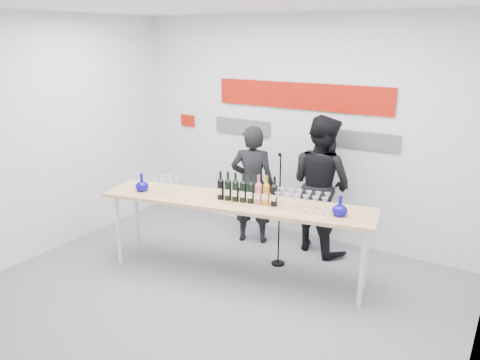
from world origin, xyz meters
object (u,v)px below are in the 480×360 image
(mic_stand, at_px, (279,232))
(presenter_right, at_px, (321,185))
(tasting_table, at_px, (235,206))
(presenter_left, at_px, (252,185))

(mic_stand, bearing_deg, presenter_right, 45.65)
(tasting_table, relative_size, presenter_right, 1.78)
(presenter_right, bearing_deg, presenter_left, 34.95)
(mic_stand, bearing_deg, presenter_left, 120.11)
(tasting_table, distance_m, presenter_right, 1.31)
(presenter_right, distance_m, mic_stand, 0.85)
(tasting_table, bearing_deg, mic_stand, 48.17)
(tasting_table, relative_size, presenter_left, 1.97)
(presenter_left, xyz_separation_m, mic_stand, (0.64, -0.45, -0.37))
(presenter_right, xyz_separation_m, mic_stand, (-0.24, -0.68, -0.46))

